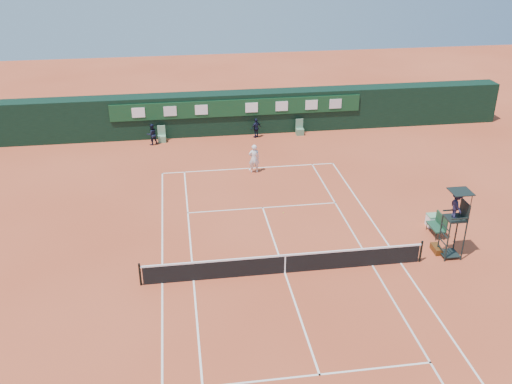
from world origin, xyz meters
TOP-DOWN VIEW (x-y plane):
  - ground at (0.00, 0.00)m, footprint 90.00×90.00m
  - court_lines at (0.00, 0.00)m, footprint 11.05×23.85m
  - tennis_net at (0.00, 0.00)m, footprint 12.90×0.10m
  - back_wall at (0.00, 18.74)m, footprint 40.00×1.65m
  - linesman_chair_left at (-5.50, 17.48)m, footprint 0.55×0.50m
  - linesman_chair_right at (4.50, 17.48)m, footprint 0.55×0.50m
  - umpire_chair at (7.95, 0.25)m, footprint 0.96×0.95m
  - player_bench at (8.28, 2.25)m, footprint 0.55×1.20m
  - tennis_bag at (7.54, 0.71)m, footprint 0.38×0.82m
  - cooler at (8.39, 3.13)m, footprint 0.57×0.57m
  - tennis_ball at (1.01, 5.63)m, footprint 0.06×0.06m
  - player at (0.22, 11.26)m, footprint 0.68×0.45m
  - ball_kid_left at (-6.16, 17.01)m, footprint 0.91×0.83m
  - ball_kid_right at (1.26, 17.36)m, footprint 0.90×0.72m

SIDE VIEW (x-z plane):
  - ground at x=0.00m, z-range 0.00..0.00m
  - court_lines at x=0.00m, z-range 0.00..0.01m
  - tennis_ball at x=1.01m, z-range 0.00..0.06m
  - tennis_bag at x=7.54m, z-range 0.00..0.30m
  - linesman_chair_left at x=-5.50m, z-range -0.26..0.89m
  - linesman_chair_right at x=4.50m, z-range -0.26..0.89m
  - cooler at x=8.39m, z-range 0.00..0.65m
  - tennis_net at x=0.00m, z-range -0.04..1.06m
  - player_bench at x=8.28m, z-range 0.05..1.15m
  - ball_kid_right at x=1.26m, z-range 0.00..1.43m
  - ball_kid_left at x=-6.16m, z-range 0.00..1.53m
  - player at x=0.22m, z-range 0.00..1.84m
  - back_wall at x=0.00m, z-range 0.01..3.01m
  - umpire_chair at x=7.95m, z-range 0.75..4.17m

